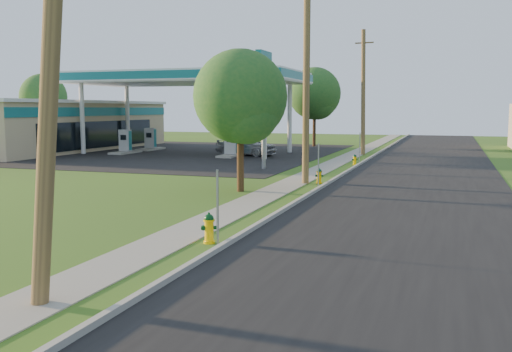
{
  "coord_description": "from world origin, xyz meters",
  "views": [
    {
      "loc": [
        5.92,
        -9.24,
        3.57
      ],
      "look_at": [
        0.0,
        8.0,
        1.4
      ],
      "focal_mm": 40.0,
      "sensor_mm": 36.0,
      "label": 1
    }
  ],
  "objects_px": {
    "tree_back": "(44,99)",
    "hydrant_near": "(209,228)",
    "utility_pole_near": "(51,35)",
    "tree_lot": "(315,95)",
    "tree_verge": "(242,100)",
    "fuel_pump_sw": "(151,142)",
    "utility_pole_far": "(363,92)",
    "fuel_pump_ne": "(231,147)",
    "price_pylon": "(264,76)",
    "car_silver": "(246,145)",
    "fuel_pump_nw": "(125,145)",
    "utility_pole_mid": "(306,79)",
    "hydrant_mid": "(319,176)",
    "hydrant_far": "(355,160)",
    "fuel_pump_se": "(249,144)"
  },
  "relations": [
    {
      "from": "fuel_pump_sw",
      "to": "hydrant_mid",
      "type": "distance_m",
      "value": 24.99
    },
    {
      "from": "fuel_pump_sw",
      "to": "hydrant_mid",
      "type": "relative_size",
      "value": 4.27
    },
    {
      "from": "utility_pole_mid",
      "to": "tree_back",
      "type": "height_order",
      "value": "utility_pole_mid"
    },
    {
      "from": "tree_lot",
      "to": "hydrant_far",
      "type": "height_order",
      "value": "tree_lot"
    },
    {
      "from": "tree_back",
      "to": "utility_pole_mid",
      "type": "bearing_deg",
      "value": -33.42
    },
    {
      "from": "price_pylon",
      "to": "tree_lot",
      "type": "height_order",
      "value": "tree_lot"
    },
    {
      "from": "tree_verge",
      "to": "hydrant_mid",
      "type": "relative_size",
      "value": 8.1
    },
    {
      "from": "price_pylon",
      "to": "tree_back",
      "type": "xyz_separation_m",
      "value": [
        -28.43,
        15.84,
        -0.9
      ]
    },
    {
      "from": "utility_pole_mid",
      "to": "fuel_pump_sw",
      "type": "relative_size",
      "value": 3.06
    },
    {
      "from": "fuel_pump_sw",
      "to": "hydrant_far",
      "type": "bearing_deg",
      "value": -21.33
    },
    {
      "from": "hydrant_far",
      "to": "fuel_pump_ne",
      "type": "bearing_deg",
      "value": 161.2
    },
    {
      "from": "tree_verge",
      "to": "hydrant_near",
      "type": "xyz_separation_m",
      "value": [
        2.46,
        -9.15,
        -3.5
      ]
    },
    {
      "from": "fuel_pump_sw",
      "to": "utility_pole_near",
      "type": "bearing_deg",
      "value": -62.91
    },
    {
      "from": "fuel_pump_sw",
      "to": "tree_verge",
      "type": "distance_m",
      "value": 26.15
    },
    {
      "from": "hydrant_far",
      "to": "car_silver",
      "type": "relative_size",
      "value": 0.15
    },
    {
      "from": "utility_pole_near",
      "to": "tree_lot",
      "type": "relative_size",
      "value": 1.28
    },
    {
      "from": "price_pylon",
      "to": "hydrant_near",
      "type": "distance_m",
      "value": 19.31
    },
    {
      "from": "fuel_pump_ne",
      "to": "fuel_pump_se",
      "type": "distance_m",
      "value": 4.0
    },
    {
      "from": "fuel_pump_ne",
      "to": "tree_back",
      "type": "height_order",
      "value": "tree_back"
    },
    {
      "from": "utility_pole_far",
      "to": "tree_back",
      "type": "xyz_separation_m",
      "value": [
        -32.33,
        3.34,
        -0.27
      ]
    },
    {
      "from": "tree_back",
      "to": "hydrant_mid",
      "type": "height_order",
      "value": "tree_back"
    },
    {
      "from": "fuel_pump_ne",
      "to": "tree_lot",
      "type": "bearing_deg",
      "value": 76.49
    },
    {
      "from": "tree_verge",
      "to": "hydrant_mid",
      "type": "height_order",
      "value": "tree_verge"
    },
    {
      "from": "hydrant_far",
      "to": "price_pylon",
      "type": "bearing_deg",
      "value": -138.09
    },
    {
      "from": "tree_verge",
      "to": "hydrant_far",
      "type": "relative_size",
      "value": 8.77
    },
    {
      "from": "price_pylon",
      "to": "hydrant_far",
      "type": "xyz_separation_m",
      "value": [
        4.68,
        4.2,
        -5.09
      ]
    },
    {
      "from": "utility_pole_mid",
      "to": "fuel_pump_nw",
      "type": "height_order",
      "value": "utility_pole_mid"
    },
    {
      "from": "utility_pole_mid",
      "to": "car_silver",
      "type": "relative_size",
      "value": 2.06
    },
    {
      "from": "fuel_pump_ne",
      "to": "utility_pole_far",
      "type": "bearing_deg",
      "value": 29.33
    },
    {
      "from": "tree_verge",
      "to": "hydrant_near",
      "type": "bearing_deg",
      "value": -74.94
    },
    {
      "from": "price_pylon",
      "to": "car_silver",
      "type": "height_order",
      "value": "price_pylon"
    },
    {
      "from": "price_pylon",
      "to": "hydrant_far",
      "type": "height_order",
      "value": "price_pylon"
    },
    {
      "from": "tree_lot",
      "to": "hydrant_far",
      "type": "relative_size",
      "value": 10.7
    },
    {
      "from": "utility_pole_far",
      "to": "fuel_pump_sw",
      "type": "bearing_deg",
      "value": -176.8
    },
    {
      "from": "fuel_pump_nw",
      "to": "car_silver",
      "type": "xyz_separation_m",
      "value": [
        9.68,
        1.34,
        0.09
      ]
    },
    {
      "from": "car_silver",
      "to": "fuel_pump_ne",
      "type": "bearing_deg",
      "value": 167.97
    },
    {
      "from": "hydrant_far",
      "to": "car_silver",
      "type": "height_order",
      "value": "car_silver"
    },
    {
      "from": "fuel_pump_se",
      "to": "tree_verge",
      "type": "bearing_deg",
      "value": -71.21
    },
    {
      "from": "tree_lot",
      "to": "hydrant_near",
      "type": "distance_m",
      "value": 39.76
    },
    {
      "from": "utility_pole_mid",
      "to": "hydrant_near",
      "type": "xyz_separation_m",
      "value": [
        0.52,
        -12.62,
        -4.55
      ]
    },
    {
      "from": "fuel_pump_nw",
      "to": "price_pylon",
      "type": "xyz_separation_m",
      "value": [
        14.0,
        -7.5,
        4.71
      ]
    },
    {
      "from": "tree_lot",
      "to": "utility_pole_far",
      "type": "bearing_deg",
      "value": -56.0
    },
    {
      "from": "fuel_pump_se",
      "to": "car_silver",
      "type": "xyz_separation_m",
      "value": [
        0.68,
        -2.66,
        0.09
      ]
    },
    {
      "from": "utility_pole_mid",
      "to": "fuel_pump_sw",
      "type": "bearing_deg",
      "value": 136.48
    },
    {
      "from": "fuel_pump_ne",
      "to": "tree_back",
      "type": "relative_size",
      "value": 0.45
    },
    {
      "from": "tree_back",
      "to": "hydrant_near",
      "type": "distance_m",
      "value": 47.42
    },
    {
      "from": "fuel_pump_nw",
      "to": "fuel_pump_sw",
      "type": "distance_m",
      "value": 4.0
    },
    {
      "from": "tree_verge",
      "to": "hydrant_far",
      "type": "height_order",
      "value": "tree_verge"
    },
    {
      "from": "hydrant_mid",
      "to": "tree_back",
      "type": "bearing_deg",
      "value": 147.35
    },
    {
      "from": "fuel_pump_ne",
      "to": "fuel_pump_sw",
      "type": "xyz_separation_m",
      "value": [
        -9.0,
        4.0,
        0.0
      ]
    }
  ]
}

